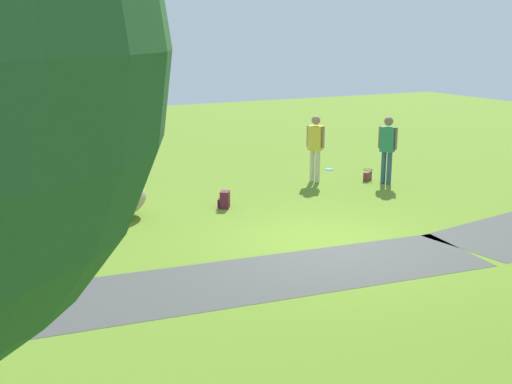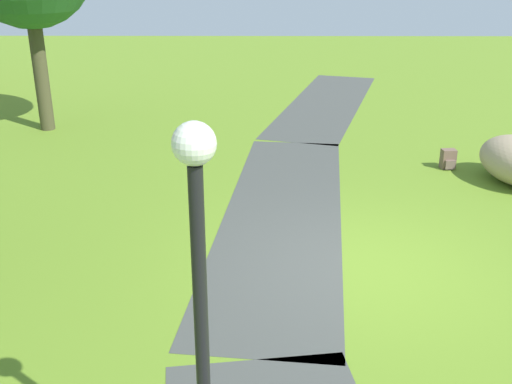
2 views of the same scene
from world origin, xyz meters
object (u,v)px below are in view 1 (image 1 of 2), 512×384
Objects in this scene: frisbee_on_grass at (329,169)px; man_near_boulder at (315,143)px; lawn_boulder at (108,200)px; spare_backpack_on_lawn at (224,200)px; handbag_on_grass at (368,175)px; woman_with_handbag at (388,145)px; backpack_by_boulder at (82,229)px.

man_near_boulder is at bearing 43.18° from frisbee_on_grass.
lawn_boulder is 2.66m from spare_backpack_on_lawn.
woman_with_handbag is at bearing 108.93° from handbag_on_grass.
woman_with_handbag is 2.49m from frisbee_on_grass.
man_near_boulder is at bearing -170.31° from lawn_boulder.
man_near_boulder is 7.65× the size of frisbee_on_grass.
man_near_boulder is (-5.92, -1.01, 0.61)m from lawn_boulder.
lawn_boulder reaches higher than spare_backpack_on_lawn.
lawn_boulder is 1.37m from backpack_by_boulder.
woman_with_handbag is 4.95m from spare_backpack_on_lawn.
handbag_on_grass is 1.57× the size of frisbee_on_grass.
frisbee_on_grass is at bearing -163.14° from lawn_boulder.
spare_backpack_on_lawn is (-2.63, 0.30, -0.25)m from lawn_boulder.
spare_backpack_on_lawn is at bearing 21.75° from man_near_boulder.
handbag_on_grass is at bearing -168.98° from backpack_by_boulder.
man_near_boulder is 1.99m from frisbee_on_grass.
woman_with_handbag is 1.00× the size of man_near_boulder.
frisbee_on_grass is at bearing -151.35° from spare_backpack_on_lawn.
woman_with_handbag is 4.54× the size of spare_backpack_on_lawn.
spare_backpack_on_lawn is (4.68, 0.79, 0.05)m from handbag_on_grass.
backpack_by_boulder is at bearing 17.33° from man_near_boulder.
woman_with_handbag reaches higher than backpack_by_boulder.
woman_with_handbag is at bearing -177.18° from spare_backpack_on_lawn.
lawn_boulder is at bearing -6.51° from spare_backpack_on_lawn.
man_near_boulder reaches higher than spare_backpack_on_lawn.
spare_backpack_on_lawn is (3.29, 1.31, -0.87)m from man_near_boulder.
backpack_by_boulder is 3.52m from spare_backpack_on_lawn.
frisbee_on_grass is at bearing -84.61° from handbag_on_grass.
backpack_by_boulder is at bearing 11.02° from handbag_on_grass.
backpack_by_boulder is (8.30, 1.03, -0.87)m from woman_with_handbag.
spare_backpack_on_lawn reaches higher than frisbee_on_grass.
spare_backpack_on_lawn is (4.87, 0.24, -0.87)m from woman_with_handbag.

